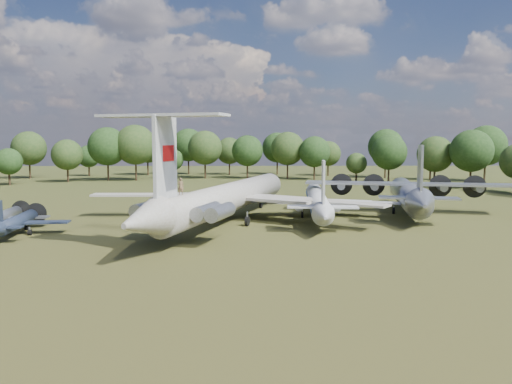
{
  "coord_description": "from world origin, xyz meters",
  "views": [
    {
      "loc": [
        8.45,
        -68.91,
        11.85
      ],
      "look_at": [
        9.5,
        -4.86,
        5.0
      ],
      "focal_mm": 35.0,
      "sensor_mm": 36.0,
      "label": 1
    }
  ],
  "objects_px": {
    "tu104_jet": "(317,204)",
    "an12_transport": "(408,198)",
    "small_prop_west": "(17,225)",
    "person_on_il62": "(181,186)",
    "small_prop_northwest": "(2,220)",
    "il62_airliner": "(230,203)"
  },
  "relations": [
    {
      "from": "small_prop_northwest",
      "to": "small_prop_west",
      "type": "bearing_deg",
      "value": -52.87
    },
    {
      "from": "an12_transport",
      "to": "tu104_jet",
      "type": "bearing_deg",
      "value": -155.24
    },
    {
      "from": "an12_transport",
      "to": "small_prop_west",
      "type": "xyz_separation_m",
      "value": [
        -54.1,
        -17.0,
        -1.18
      ]
    },
    {
      "from": "small_prop_northwest",
      "to": "person_on_il62",
      "type": "xyz_separation_m",
      "value": [
        25.12,
        -10.41,
        5.43
      ]
    },
    {
      "from": "il62_airliner",
      "to": "tu104_jet",
      "type": "distance_m",
      "value": 13.85
    },
    {
      "from": "tu104_jet",
      "to": "person_on_il62",
      "type": "xyz_separation_m",
      "value": [
        -18.05,
        -19.35,
        4.64
      ]
    },
    {
      "from": "il62_airliner",
      "to": "small_prop_west",
      "type": "xyz_separation_m",
      "value": [
        -26.0,
        -9.05,
        -1.59
      ]
    },
    {
      "from": "tu104_jet",
      "to": "person_on_il62",
      "type": "relative_size",
      "value": 20.12
    },
    {
      "from": "il62_airliner",
      "to": "an12_transport",
      "type": "height_order",
      "value": "il62_airliner"
    },
    {
      "from": "il62_airliner",
      "to": "small_prop_west",
      "type": "distance_m",
      "value": 27.58
    },
    {
      "from": "tu104_jet",
      "to": "small_prop_west",
      "type": "height_order",
      "value": "tu104_jet"
    },
    {
      "from": "tu104_jet",
      "to": "small_prop_west",
      "type": "distance_m",
      "value": 41.36
    },
    {
      "from": "small_prop_west",
      "to": "person_on_il62",
      "type": "relative_size",
      "value": 8.62
    },
    {
      "from": "an12_transport",
      "to": "small_prop_northwest",
      "type": "distance_m",
      "value": 59.5
    },
    {
      "from": "an12_transport",
      "to": "small_prop_northwest",
      "type": "bearing_deg",
      "value": -156.42
    },
    {
      "from": "small_prop_west",
      "to": "il62_airliner",
      "type": "bearing_deg",
      "value": 13.49
    },
    {
      "from": "tu104_jet",
      "to": "an12_transport",
      "type": "distance_m",
      "value": 15.41
    },
    {
      "from": "il62_airliner",
      "to": "tu104_jet",
      "type": "height_order",
      "value": "il62_airliner"
    },
    {
      "from": "small_prop_west",
      "to": "person_on_il62",
      "type": "bearing_deg",
      "value": -21.33
    },
    {
      "from": "il62_airliner",
      "to": "an12_transport",
      "type": "xyz_separation_m",
      "value": [
        28.09,
        7.95,
        -0.41
      ]
    },
    {
      "from": "il62_airliner",
      "to": "an12_transport",
      "type": "distance_m",
      "value": 29.2
    },
    {
      "from": "an12_transport",
      "to": "small_prop_west",
      "type": "height_order",
      "value": "an12_transport"
    }
  ]
}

